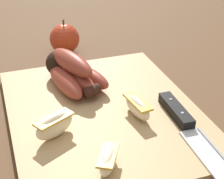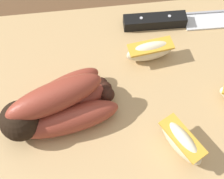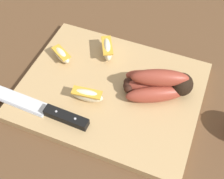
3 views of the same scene
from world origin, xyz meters
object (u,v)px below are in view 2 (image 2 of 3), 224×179
(apple_wedge_middle, at_px, (150,51))
(chefs_knife, at_px, (184,20))
(apple_wedge_far, at_px, (181,141))
(banana_bunch, at_px, (56,106))

(apple_wedge_middle, bearing_deg, chefs_knife, -137.67)
(apple_wedge_middle, height_order, apple_wedge_far, apple_wedge_far)
(apple_wedge_middle, bearing_deg, banana_bunch, 29.86)
(banana_bunch, height_order, chefs_knife, banana_bunch)
(banana_bunch, xyz_separation_m, chefs_knife, (-0.21, -0.14, -0.02))
(banana_bunch, bearing_deg, apple_wedge_far, 156.75)
(chefs_knife, distance_m, apple_wedge_far, 0.22)
(apple_wedge_far, bearing_deg, chefs_knife, -105.22)
(banana_bunch, height_order, apple_wedge_far, banana_bunch)
(banana_bunch, height_order, apple_wedge_middle, banana_bunch)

